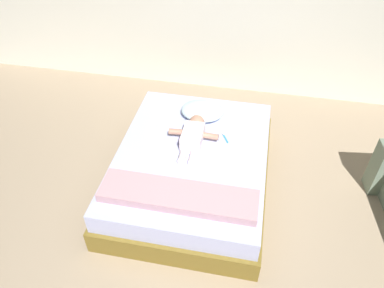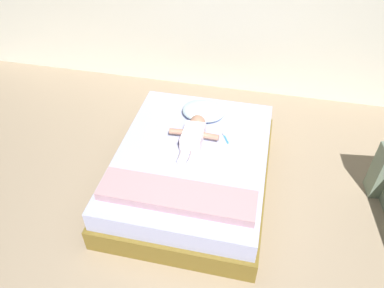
{
  "view_description": "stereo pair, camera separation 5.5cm",
  "coord_description": "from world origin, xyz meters",
  "px_view_note": "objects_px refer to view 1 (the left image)",
  "views": [
    {
      "loc": [
        0.25,
        -1.29,
        2.75
      ],
      "look_at": [
        -0.23,
        1.16,
        0.53
      ],
      "focal_mm": 34.95,
      "sensor_mm": 36.0,
      "label": 1
    },
    {
      "loc": [
        0.31,
        -1.28,
        2.75
      ],
      "look_at": [
        -0.23,
        1.16,
        0.53
      ],
      "focal_mm": 34.95,
      "sensor_mm": 36.0,
      "label": 2
    }
  ],
  "objects_px": {
    "bed": "(192,169)",
    "pillow": "(202,111)",
    "baby": "(193,135)",
    "toothbrush": "(225,138)"
  },
  "relations": [
    {
      "from": "bed",
      "to": "toothbrush",
      "type": "height_order",
      "value": "toothbrush"
    },
    {
      "from": "bed",
      "to": "pillow",
      "type": "xyz_separation_m",
      "value": [
        -0.0,
        0.56,
        0.28
      ]
    },
    {
      "from": "bed",
      "to": "baby",
      "type": "distance_m",
      "value": 0.33
    },
    {
      "from": "pillow",
      "to": "baby",
      "type": "distance_m",
      "value": 0.39
    },
    {
      "from": "bed",
      "to": "toothbrush",
      "type": "relative_size",
      "value": 14.65
    },
    {
      "from": "bed",
      "to": "baby",
      "type": "bearing_deg",
      "value": 96.79
    },
    {
      "from": "pillow",
      "to": "bed",
      "type": "bearing_deg",
      "value": -89.73
    },
    {
      "from": "baby",
      "to": "toothbrush",
      "type": "xyz_separation_m",
      "value": [
        0.29,
        0.09,
        -0.06
      ]
    },
    {
      "from": "pillow",
      "to": "toothbrush",
      "type": "height_order",
      "value": "pillow"
    },
    {
      "from": "bed",
      "to": "baby",
      "type": "xyz_separation_m",
      "value": [
        -0.02,
        0.16,
        0.29
      ]
    }
  ]
}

